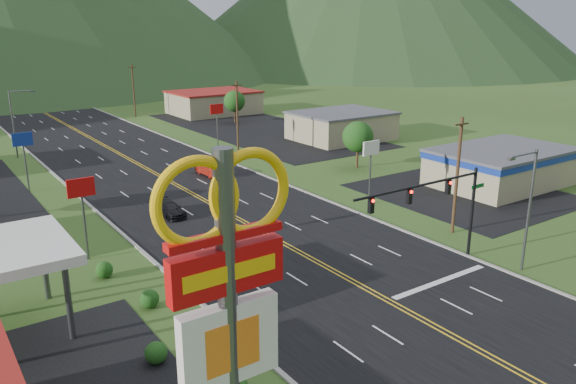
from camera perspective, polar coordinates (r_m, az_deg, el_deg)
pylon_sign at (r=16.93m, az=-6.14°, el=-11.26°), size 4.32×0.60×14.00m
traffic_signal at (r=41.32m, az=15.01°, el=-0.62°), size 13.10×0.43×7.00m
streetlight_east at (r=42.82m, az=23.15°, el=-1.03°), size 3.28×0.25×9.00m
streetlight_west at (r=83.04m, az=-25.98°, el=6.66°), size 3.28×0.25×9.00m
building_east_near at (r=66.73m, az=20.88°, el=2.62°), size 15.40×10.40×4.10m
building_east_mid at (r=88.03m, az=5.46°, el=6.74°), size 14.40×11.40×4.30m
building_east_far at (r=114.79m, az=-7.55°, el=9.03°), size 16.40×12.40×4.50m
pole_sign_west_a at (r=44.14m, az=-20.22°, el=-0.37°), size 2.00×0.18×6.40m
pole_sign_west_b at (r=65.16m, az=-25.31°, el=4.31°), size 2.00×0.18×6.40m
pole_sign_east_a at (r=55.29m, az=8.42°, el=3.78°), size 2.00×0.18×6.40m
pole_sign_east_b at (r=81.19m, az=-7.25°, el=7.92°), size 2.00×0.18×6.40m
tree_east_a at (r=70.13m, az=7.11°, el=5.59°), size 3.84×3.84×5.82m
tree_east_b at (r=103.15m, az=-5.47°, el=9.17°), size 3.84×3.84×5.82m
utility_pole_a at (r=49.06m, az=16.81°, el=1.69°), size 1.60×0.28×10.00m
utility_pole_b at (r=77.07m, az=-5.17°, el=7.58°), size 1.60×0.28×10.00m
utility_pole_c at (r=113.31m, az=-15.41°, el=9.95°), size 1.60×0.28×10.00m
utility_pole_d at (r=151.45m, az=-20.66°, el=11.04°), size 1.60×0.28×10.00m
car_dark_mid at (r=53.56m, az=-11.92°, el=-1.73°), size 1.92×4.45×1.28m
car_red_far at (r=67.04m, az=-7.99°, el=2.28°), size 1.74×4.56×1.48m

